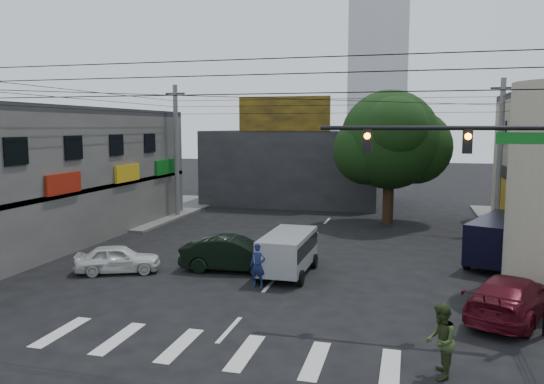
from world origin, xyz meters
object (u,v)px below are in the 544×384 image
at_px(street_tree, 390,140).
at_px(maroon_sedan, 511,297).
at_px(utility_pole_far_left, 176,152).
at_px(dark_sedan, 234,254).
at_px(silver_minivan, 288,254).
at_px(traffic_officer, 258,265).
at_px(utility_pole_far_right, 500,156).
at_px(traffic_gantry, 495,177).
at_px(white_compact, 118,259).
at_px(navy_van, 503,242).
at_px(pedestrian_olive, 441,341).

distance_m(street_tree, maroon_sedan, 17.94).
distance_m(utility_pole_far_left, maroon_sedan, 25.09).
xyz_separation_m(dark_sedan, silver_minivan, (2.46, -0.02, 0.14)).
xyz_separation_m(maroon_sedan, traffic_officer, (-9.09, 1.14, 0.17)).
relative_size(street_tree, utility_pole_far_right, 0.95).
bearing_deg(traffic_gantry, street_tree, 101.99).
xyz_separation_m(utility_pole_far_right, maroon_sedan, (-1.77, -15.64, -3.88)).
xyz_separation_m(utility_pole_far_right, white_compact, (-17.39, -13.97, -3.99)).
distance_m(utility_pole_far_left, utility_pole_far_right, 21.00).
bearing_deg(street_tree, maroon_sedan, -74.14).
height_order(utility_pole_far_right, dark_sedan, utility_pole_far_right).
distance_m(traffic_gantry, utility_pole_far_left, 25.00).
bearing_deg(utility_pole_far_left, dark_sedan, -55.89).
bearing_deg(white_compact, navy_van, -94.14).
relative_size(traffic_gantry, pedestrian_olive, 3.74).
bearing_deg(pedestrian_olive, white_compact, -113.61).
height_order(street_tree, white_compact, street_tree).
bearing_deg(white_compact, traffic_officer, -117.92).
distance_m(utility_pole_far_left, white_compact, 14.97).
relative_size(utility_pole_far_right, white_compact, 2.37).
bearing_deg(maroon_sedan, pedestrian_olive, 87.30).
distance_m(dark_sedan, maroon_sedan, 11.28).
xyz_separation_m(traffic_gantry, dark_sedan, (-9.91, 4.58, -4.07)).
relative_size(utility_pole_far_left, white_compact, 2.37).
xyz_separation_m(utility_pole_far_left, silver_minivan, (10.87, -12.45, -3.70)).
relative_size(street_tree, white_compact, 2.24).
bearing_deg(maroon_sedan, navy_van, -72.57).
relative_size(street_tree, utility_pole_far_left, 0.95).
xyz_separation_m(utility_pole_far_left, dark_sedan, (8.42, -12.42, -3.84)).
height_order(silver_minivan, pedestrian_olive, pedestrian_olive).
bearing_deg(white_compact, silver_minivan, -101.42).
bearing_deg(pedestrian_olive, dark_sedan, -131.34).
height_order(traffic_officer, pedestrian_olive, pedestrian_olive).
relative_size(utility_pole_far_left, silver_minivan, 2.18).
bearing_deg(pedestrian_olive, navy_van, 168.17).
xyz_separation_m(traffic_officer, pedestrian_olive, (6.59, -6.13, 0.07)).
distance_m(traffic_gantry, white_compact, 15.60).
height_order(street_tree, pedestrian_olive, street_tree).
xyz_separation_m(street_tree, navy_van, (5.57, -9.26, -4.39)).
distance_m(maroon_sedan, silver_minivan, 8.95).
xyz_separation_m(dark_sedan, traffic_officer, (1.72, -2.08, 0.13)).
relative_size(dark_sedan, pedestrian_olive, 2.47).
height_order(traffic_gantry, white_compact, traffic_gantry).
bearing_deg(traffic_gantry, maroon_sedan, 56.43).
bearing_deg(silver_minivan, pedestrian_olive, -143.51).
xyz_separation_m(silver_minivan, navy_van, (9.20, 4.18, 0.18)).
bearing_deg(utility_pole_far_left, street_tree, 3.95).
bearing_deg(dark_sedan, utility_pole_far_left, 28.44).
distance_m(white_compact, traffic_officer, 6.55).
xyz_separation_m(traffic_gantry, utility_pole_far_right, (2.68, 17.00, -0.23)).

